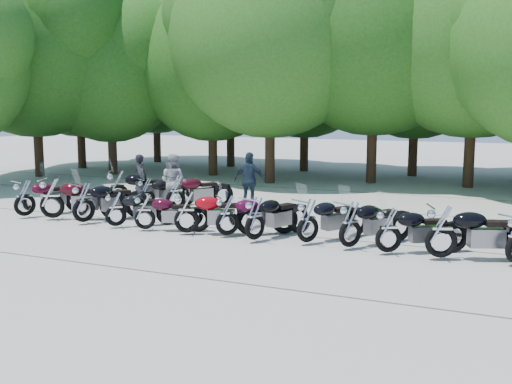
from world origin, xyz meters
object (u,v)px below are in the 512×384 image
at_px(motorcycle_1, 52,196).
at_px(motorcycle_14, 118,187).
at_px(motorcycle_0, 24,197).
at_px(motorcycle_8, 308,219).
at_px(motorcycle_11, 442,229).
at_px(motorcycle_10, 389,228).
at_px(motorcycle_4, 145,211).
at_px(motorcycle_2, 83,201).
at_px(motorcycle_15, 146,192).
at_px(rider_0, 141,178).
at_px(motorcycle_3, 116,208).
at_px(motorcycle_5, 187,211).
at_px(motorcycle_16, 176,191).
at_px(motorcycle_9, 350,223).
at_px(rider_2, 250,181).
at_px(motorcycle_7, 255,217).
at_px(motorcycle_6, 227,214).
at_px(rider_1, 173,182).

xyz_separation_m(motorcycle_1, motorcycle_14, (0.43, 2.66, -0.01)).
relative_size(motorcycle_0, motorcycle_8, 1.02).
height_order(motorcycle_8, motorcycle_11, motorcycle_11).
bearing_deg(motorcycle_14, motorcycle_1, 139.88).
relative_size(motorcycle_0, motorcycle_10, 1.06).
height_order(motorcycle_0, motorcycle_4, motorcycle_0).
relative_size(motorcycle_2, motorcycle_15, 1.16).
xyz_separation_m(motorcycle_14, rider_0, (-0.02, 1.39, 0.13)).
distance_m(motorcycle_3, motorcycle_5, 2.29).
distance_m(motorcycle_10, motorcycle_16, 7.97).
distance_m(motorcycle_4, rider_0, 5.23).
distance_m(motorcycle_2, motorcycle_9, 7.87).
height_order(motorcycle_4, rider_2, rider_2).
bearing_deg(motorcycle_7, rider_0, -12.89).
bearing_deg(motorcycle_16, motorcycle_2, 98.52).
bearing_deg(rider_0, motorcycle_9, 179.22).
height_order(motorcycle_9, rider_2, rider_2).
relative_size(motorcycle_5, rider_0, 1.39).
distance_m(motorcycle_5, motorcycle_11, 6.51).
distance_m(motorcycle_5, rider_0, 6.06).
xyz_separation_m(motorcycle_1, motorcycle_15, (1.49, 2.77, -0.13)).
xyz_separation_m(motorcycle_6, motorcycle_7, (0.88, -0.22, 0.03)).
relative_size(motorcycle_2, motorcycle_5, 1.03).
xyz_separation_m(motorcycle_1, motorcycle_6, (5.85, 0.00, -0.10)).
height_order(motorcycle_3, motorcycle_11, motorcycle_11).
height_order(motorcycle_6, motorcycle_10, motorcycle_10).
xyz_separation_m(rider_1, rider_2, (2.31, 1.06, 0.03)).
bearing_deg(motorcycle_3, motorcycle_1, 42.78).
bearing_deg(motorcycle_2, motorcycle_4, -158.22).
xyz_separation_m(motorcycle_14, motorcycle_16, (2.22, 0.05, -0.04)).
xyz_separation_m(motorcycle_9, rider_1, (-6.83, 3.18, 0.26)).
xyz_separation_m(motorcycle_5, rider_0, (-4.33, 4.23, 0.18)).
height_order(motorcycle_15, rider_1, rider_1).
distance_m(motorcycle_2, motorcycle_5, 3.48).
height_order(motorcycle_4, motorcycle_9, motorcycle_9).
xyz_separation_m(motorcycle_1, motorcycle_3, (2.45, -0.18, -0.14)).
bearing_deg(motorcycle_2, motorcycle_11, -155.78).
relative_size(motorcycle_7, motorcycle_9, 0.99).
distance_m(motorcycle_5, rider_2, 4.41).
height_order(motorcycle_10, motorcycle_11, motorcycle_11).
height_order(motorcycle_14, motorcycle_16, motorcycle_14).
xyz_separation_m(motorcycle_10, rider_0, (-9.66, 4.22, 0.22)).
height_order(motorcycle_11, rider_2, rider_2).
bearing_deg(rider_0, motorcycle_5, 159.89).
xyz_separation_m(motorcycle_4, motorcycle_8, (4.60, 0.27, 0.07)).
distance_m(motorcycle_6, motorcycle_14, 6.03).
height_order(motorcycle_0, motorcycle_8, motorcycle_0).
bearing_deg(motorcycle_7, motorcycle_6, 7.05).
height_order(motorcycle_0, motorcycle_3, motorcycle_0).
relative_size(motorcycle_5, motorcycle_6, 1.06).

